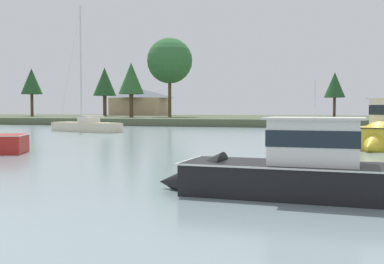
% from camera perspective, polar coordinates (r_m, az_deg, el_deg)
% --- Properties ---
extents(far_shore_bank, '(170.70, 52.41, 1.11)m').
position_cam_1_polar(far_shore_bank, '(91.70, 11.48, 1.48)').
color(far_shore_bank, '#4C563D').
rests_on(far_shore_bank, ground).
extents(sailboat_cream, '(9.75, 5.44, 14.95)m').
position_cam_1_polar(sailboat_cream, '(54.31, -12.77, 0.35)').
color(sailboat_cream, beige).
rests_on(sailboat_cream, ground).
extents(cruiser_black, '(8.68, 2.61, 4.15)m').
position_cam_1_polar(cruiser_black, '(14.06, 11.45, -5.58)').
color(cruiser_black, black).
rests_on(cruiser_black, ground).
extents(shore_tree_right, '(3.76, 3.76, 8.18)m').
position_cam_1_polar(shore_tree_right, '(89.15, 16.97, 5.48)').
color(shore_tree_right, brown).
rests_on(shore_tree_right, far_shore_bank).
extents(shore_tree_inland_c, '(4.25, 4.25, 9.70)m').
position_cam_1_polar(shore_tree_inland_c, '(100.29, -18.94, 5.82)').
color(shore_tree_inland_c, brown).
rests_on(shore_tree_inland_c, far_shore_bank).
extents(shore_tree_inland_a, '(8.56, 8.56, 14.89)m').
position_cam_1_polar(shore_tree_inland_a, '(89.35, -2.73, 8.65)').
color(shore_tree_inland_a, brown).
rests_on(shore_tree_inland_a, far_shore_bank).
extents(shore_tree_right_mid, '(4.71, 4.71, 10.01)m').
position_cam_1_polar(shore_tree_right_mid, '(98.40, -10.59, 5.99)').
color(shore_tree_right_mid, brown).
rests_on(shore_tree_right_mid, far_shore_bank).
extents(shore_tree_center, '(4.60, 4.60, 9.80)m').
position_cam_1_polar(shore_tree_center, '(85.08, -7.41, 6.43)').
color(shore_tree_center, brown).
rests_on(shore_tree_center, far_shore_bank).
extents(cottage_near_water, '(12.79, 10.60, 6.40)m').
position_cam_1_polar(cottage_near_water, '(113.42, -6.34, 3.71)').
color(cottage_near_water, tan).
rests_on(cottage_near_water, far_shore_bank).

